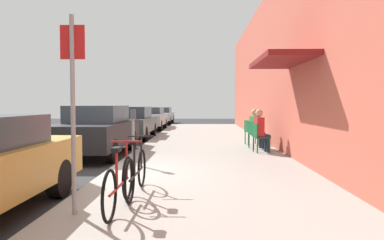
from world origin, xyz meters
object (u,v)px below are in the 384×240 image
at_px(parked_car_3, 150,118).
at_px(seated_patron_0, 261,129).
at_px(parked_car_1, 97,130).
at_px(bicycle_1, 120,184).
at_px(parking_meter, 133,133).
at_px(parked_car_2, 132,122).
at_px(cafe_chair_2, 250,131).
at_px(street_sign, 73,99).
at_px(parked_car_4, 161,115).
at_px(cafe_chair_0, 259,136).
at_px(cafe_chair_1, 254,133).
at_px(bicycle_0, 136,172).
at_px(seated_patron_1, 256,127).

xyz_separation_m(parked_car_3, seated_patron_0, (4.96, -11.00, 0.10)).
distance_m(parked_car_1, seated_patron_0, 4.96).
distance_m(parked_car_3, bicycle_1, 16.93).
bearing_deg(parked_car_3, parking_meter, -83.31).
bearing_deg(parked_car_1, parked_car_2, 90.00).
bearing_deg(cafe_chair_2, street_sign, -113.15).
distance_m(parked_car_4, cafe_chair_0, 17.76).
bearing_deg(bicycle_1, parked_car_3, 96.97).
height_order(parked_car_3, street_sign, street_sign).
xyz_separation_m(parking_meter, bicycle_1, (0.50, -3.59, -0.41)).
xyz_separation_m(parked_car_2, cafe_chair_1, (4.90, -4.55, -0.12)).
height_order(parked_car_3, bicycle_1, parked_car_3).
relative_size(bicycle_0, cafe_chair_1, 1.97).
bearing_deg(bicycle_0, parked_car_1, 113.03).
distance_m(parking_meter, bicycle_0, 2.85).
xyz_separation_m(parked_car_2, cafe_chair_2, (4.90, -3.45, -0.12)).
xyz_separation_m(parked_car_4, street_sign, (1.50, -23.05, 0.95)).
distance_m(seated_patron_0, seated_patron_1, 0.88).
xyz_separation_m(parked_car_1, parked_car_2, (-0.00, 5.37, -0.04)).
distance_m(parked_car_1, cafe_chair_2, 5.27).
xyz_separation_m(cafe_chair_0, cafe_chair_1, (0.00, 0.88, 0.00)).
height_order(bicycle_0, cafe_chair_1, bicycle_0).
distance_m(parked_car_1, parked_car_4, 17.01).
bearing_deg(seated_patron_0, bicycle_1, -116.62).
bearing_deg(parked_car_2, street_sign, -82.51).
bearing_deg(cafe_chair_1, seated_patron_1, 14.10).
bearing_deg(seated_patron_0, parked_car_1, 179.46).
bearing_deg(bicycle_1, cafe_chair_2, 69.87).
height_order(cafe_chair_0, seated_patron_1, seated_patron_1).
height_order(parking_meter, cafe_chair_2, parking_meter).
bearing_deg(street_sign, parked_car_3, 95.05).
bearing_deg(cafe_chair_1, cafe_chair_0, -90.08).
bearing_deg(seated_patron_0, cafe_chair_1, 93.83).
distance_m(parked_car_1, bicycle_1, 6.20).
xyz_separation_m(parked_car_3, bicycle_0, (2.13, -15.97, -0.24)).
distance_m(parking_meter, cafe_chair_2, 5.36).
relative_size(bicycle_1, seated_patron_1, 1.33).
height_order(bicycle_1, seated_patron_0, seated_patron_0).
xyz_separation_m(parked_car_3, cafe_chair_1, (4.90, -10.14, -0.10)).
distance_m(parked_car_3, cafe_chair_1, 11.26).
bearing_deg(seated_patron_1, parked_car_1, -170.45).
bearing_deg(cafe_chair_1, bicycle_1, -113.14).
relative_size(parked_car_1, parked_car_3, 1.00).
height_order(street_sign, cafe_chair_0, street_sign).
relative_size(bicycle_1, cafe_chair_0, 1.97).
xyz_separation_m(parked_car_1, street_sign, (1.50, -6.03, 0.86)).
relative_size(parked_car_1, cafe_chair_1, 5.06).
bearing_deg(parked_car_4, parked_car_1, -90.00).
xyz_separation_m(parked_car_1, cafe_chair_2, (4.90, 1.92, -0.15)).
bearing_deg(seated_patron_0, parked_car_2, 132.46).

